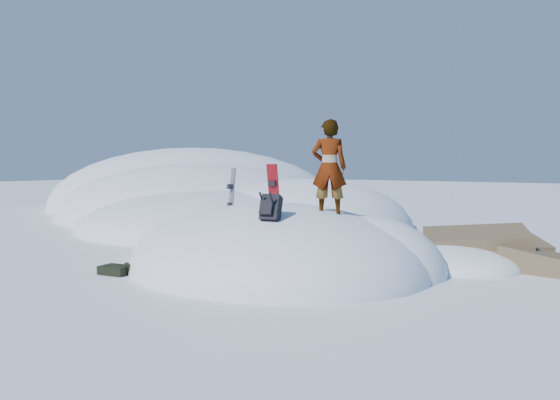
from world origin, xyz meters
The scene contains 9 objects.
ground centered at (0.00, 0.00, 0.00)m, with size 120.00×120.00×0.00m, color white.
snow_mound centered at (-0.17, 0.24, 0.00)m, with size 8.00×6.00×3.00m.
snow_ridge centered at (-10.43, 9.85, 0.00)m, with size 21.50×18.50×6.40m.
rock_outcrop centered at (3.72, 3.01, 0.01)m, with size 4.68×4.41×1.68m.
snowboard_red centered at (-0.26, 0.34, 1.65)m, with size 0.28×0.24×1.48m.
snowboard_dark centered at (-1.16, -0.10, 1.58)m, with size 0.31×0.29×1.44m.
backpack centered at (0.75, -1.35, 1.52)m, with size 0.45×0.54×0.61m.
gear_pile centered at (-2.57, -2.26, 0.11)m, with size 0.86×0.65×0.23m.
person centered at (1.36, -0.03, 2.30)m, with size 0.73×0.48×2.00m, color slate.
Camera 1 is at (6.57, -10.22, 2.40)m, focal length 35.00 mm.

